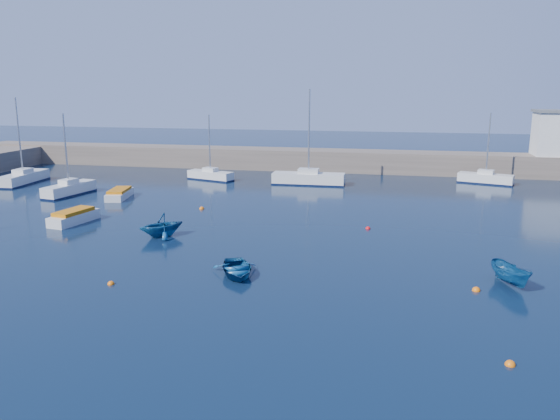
% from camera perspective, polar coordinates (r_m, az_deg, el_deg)
% --- Properties ---
extents(ground, '(220.00, 220.00, 0.00)m').
position_cam_1_polar(ground, '(27.08, -8.87, -10.20)').
color(ground, '#0C1C34').
rests_on(ground, ground).
extents(back_wall, '(96.00, 4.50, 2.60)m').
position_cam_1_polar(back_wall, '(70.43, 4.48, 5.22)').
color(back_wall, '#6D5F53').
rests_on(back_wall, ground).
extents(sailboat_3, '(2.62, 6.16, 7.99)m').
position_cam_1_polar(sailboat_3, '(57.89, -21.16, 2.09)').
color(sailboat_3, silver).
rests_on(sailboat_3, ground).
extents(sailboat_4, '(2.42, 7.25, 9.38)m').
position_cam_1_polar(sailboat_4, '(66.89, -25.23, 3.07)').
color(sailboat_4, silver).
rests_on(sailboat_4, ground).
extents(sailboat_5, '(5.78, 3.21, 7.41)m').
position_cam_1_polar(sailboat_5, '(63.44, -7.28, 3.65)').
color(sailboat_5, silver).
rests_on(sailboat_5, ground).
extents(sailboat_6, '(7.90, 2.33, 10.28)m').
position_cam_1_polar(sailboat_6, '(60.06, 3.00, 3.34)').
color(sailboat_6, silver).
rests_on(sailboat_6, ground).
extents(sailboat_7, '(6.00, 3.34, 7.74)m').
position_cam_1_polar(sailboat_7, '(64.64, 20.67, 3.14)').
color(sailboat_7, silver).
rests_on(sailboat_7, ground).
extents(motorboat_1, '(2.24, 4.54, 1.07)m').
position_cam_1_polar(motorboat_1, '(45.90, -20.73, -0.66)').
color(motorboat_1, silver).
rests_on(motorboat_1, ground).
extents(motorboat_2, '(2.39, 4.65, 0.91)m').
position_cam_1_polar(motorboat_2, '(54.79, -16.42, 1.65)').
color(motorboat_2, silver).
rests_on(motorboat_2, ground).
extents(dinghy_center, '(3.74, 4.27, 0.74)m').
position_cam_1_polar(dinghy_center, '(31.27, -4.56, -6.18)').
color(dinghy_center, navy).
rests_on(dinghy_center, ground).
extents(dinghy_left, '(4.25, 4.27, 1.70)m').
position_cam_1_polar(dinghy_left, '(39.85, -12.29, -1.54)').
color(dinghy_left, navy).
rests_on(dinghy_left, ground).
extents(dinghy_right, '(2.33, 3.26, 1.18)m').
position_cam_1_polar(dinghy_right, '(32.11, 22.98, -6.26)').
color(dinghy_right, navy).
rests_on(dinghy_right, ground).
extents(buoy_0, '(0.39, 0.39, 0.39)m').
position_cam_1_polar(buoy_0, '(31.31, -17.24, -7.42)').
color(buoy_0, orange).
rests_on(buoy_0, ground).
extents(buoy_1, '(0.38, 0.38, 0.38)m').
position_cam_1_polar(buoy_1, '(41.76, 9.18, -1.96)').
color(buoy_1, red).
rests_on(buoy_1, ground).
extents(buoy_2, '(0.44, 0.44, 0.44)m').
position_cam_1_polar(buoy_2, '(30.81, 19.81, -7.94)').
color(buoy_2, orange).
rests_on(buoy_2, ground).
extents(buoy_3, '(0.45, 0.45, 0.45)m').
position_cam_1_polar(buoy_3, '(48.38, -8.18, 0.10)').
color(buoy_3, orange).
rests_on(buoy_3, ground).
extents(buoy_5, '(0.41, 0.41, 0.41)m').
position_cam_1_polar(buoy_5, '(23.61, 22.91, -14.71)').
color(buoy_5, orange).
rests_on(buoy_5, ground).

